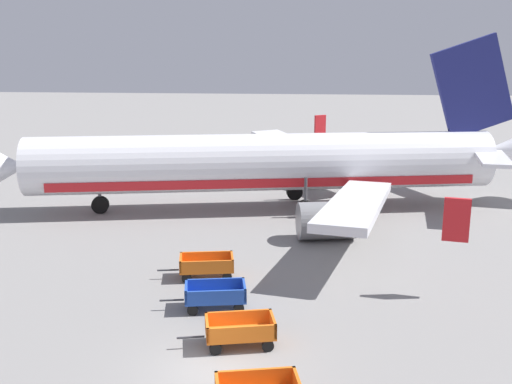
# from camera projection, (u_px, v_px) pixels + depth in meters

# --- Properties ---
(ground_plane) EXTENTS (220.00, 220.00, 0.00)m
(ground_plane) POSITION_uv_depth(u_px,v_px,m) (214.00, 371.00, 20.76)
(ground_plane) COLOR gray
(airplane) EXTENTS (37.54, 30.30, 11.34)m
(airplane) POSITION_uv_depth(u_px,v_px,m) (278.00, 163.00, 40.03)
(airplane) COLOR silver
(airplane) RESTS_ON ground
(baggage_cart_third_in_row) EXTENTS (3.63, 1.89, 1.07)m
(baggage_cart_third_in_row) POSITION_uv_depth(u_px,v_px,m) (240.00, 330.00, 22.34)
(baggage_cart_third_in_row) COLOR orange
(baggage_cart_third_in_row) RESTS_ON ground
(baggage_cart_fourth_in_row) EXTENTS (3.62, 1.80, 1.07)m
(baggage_cart_fourth_in_row) POSITION_uv_depth(u_px,v_px,m) (215.00, 295.00, 25.43)
(baggage_cart_fourth_in_row) COLOR #234CB2
(baggage_cart_fourth_in_row) RESTS_ON ground
(baggage_cart_far_end) EXTENTS (3.62, 1.80, 1.07)m
(baggage_cart_far_end) POSITION_uv_depth(u_px,v_px,m) (206.00, 266.00, 28.74)
(baggage_cart_far_end) COLOR orange
(baggage_cart_far_end) RESTS_ON ground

